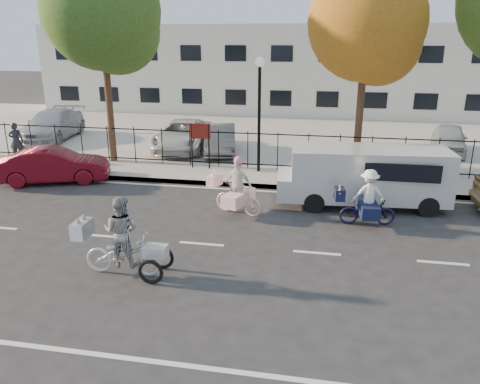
% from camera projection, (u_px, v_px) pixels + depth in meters
% --- Properties ---
extents(ground, '(120.00, 120.00, 0.00)m').
position_uv_depth(ground, '(202.00, 244.00, 12.27)').
color(ground, '#333334').
extents(road_markings, '(60.00, 9.52, 0.01)m').
position_uv_depth(road_markings, '(202.00, 244.00, 12.27)').
color(road_markings, silver).
rests_on(road_markings, ground).
extents(curb, '(60.00, 0.10, 0.15)m').
position_uv_depth(curb, '(238.00, 185.00, 16.96)').
color(curb, '#A8A399').
rests_on(curb, ground).
extents(sidewalk, '(60.00, 2.20, 0.15)m').
position_uv_depth(sidewalk, '(243.00, 177.00, 17.94)').
color(sidewalk, '#A8A399').
rests_on(sidewalk, ground).
extents(parking_lot, '(60.00, 15.60, 0.15)m').
position_uv_depth(parking_lot, '(271.00, 133.00, 26.25)').
color(parking_lot, '#A8A399').
rests_on(parking_lot, ground).
extents(iron_fence, '(58.00, 0.06, 1.50)m').
position_uv_depth(iron_fence, '(248.00, 149.00, 18.71)').
color(iron_fence, black).
rests_on(iron_fence, sidewalk).
extents(building, '(34.00, 10.00, 6.00)m').
position_uv_depth(building, '(288.00, 68.00, 34.67)').
color(building, silver).
rests_on(building, ground).
extents(lamppost, '(0.36, 0.36, 4.33)m').
position_uv_depth(lamppost, '(259.00, 95.00, 17.56)').
color(lamppost, black).
rests_on(lamppost, sidewalk).
extents(street_sign, '(0.85, 0.06, 1.80)m').
position_uv_depth(street_sign, '(200.00, 137.00, 18.50)').
color(street_sign, black).
rests_on(street_sign, sidewalk).
extents(zebra_trike, '(2.17, 0.82, 1.86)m').
position_uv_depth(zebra_trike, '(122.00, 245.00, 10.52)').
color(zebra_trike, silver).
rests_on(zebra_trike, ground).
extents(unicorn_bike, '(1.85, 1.34, 1.82)m').
position_uv_depth(unicorn_bike, '(237.00, 193.00, 14.19)').
color(unicorn_bike, '#FEC1C4').
rests_on(unicorn_bike, ground).
extents(bull_bike, '(1.80, 1.24, 1.65)m').
position_uv_depth(bull_bike, '(367.00, 203.00, 13.37)').
color(bull_bike, '#151035').
rests_on(bull_bike, ground).
extents(white_van, '(5.41, 2.16, 1.88)m').
position_uv_depth(white_van, '(365.00, 174.00, 14.80)').
color(white_van, silver).
rests_on(white_van, ground).
extents(red_sedan, '(4.16, 2.66, 1.30)m').
position_uv_depth(red_sedan, '(54.00, 165.00, 17.34)').
color(red_sedan, '#610B16').
rests_on(red_sedan, ground).
extents(pedestrian, '(0.67, 0.55, 1.59)m').
position_uv_depth(pedestrian, '(16.00, 141.00, 20.07)').
color(pedestrian, black).
rests_on(pedestrian, sidewalk).
extents(lot_car_a, '(2.70, 5.26, 1.46)m').
position_uv_depth(lot_car_a, '(52.00, 125.00, 24.10)').
color(lot_car_a, '#AEB1B6').
rests_on(lot_car_a, parking_lot).
extents(lot_car_b, '(2.58, 5.00, 1.35)m').
position_uv_depth(lot_car_b, '(183.00, 135.00, 21.84)').
color(lot_car_b, silver).
rests_on(lot_car_b, parking_lot).
extents(lot_car_c, '(2.08, 3.99, 1.25)m').
position_uv_depth(lot_car_c, '(220.00, 139.00, 21.18)').
color(lot_car_c, '#52565A').
rests_on(lot_car_c, parking_lot).
extents(lot_car_d, '(2.26, 3.98, 1.28)m').
position_uv_depth(lot_car_d, '(448.00, 139.00, 21.18)').
color(lot_car_d, '#AAAEB2').
rests_on(lot_car_d, parking_lot).
extents(tree_west, '(4.63, 4.63, 8.48)m').
position_uv_depth(tree_west, '(106.00, 17.00, 18.27)').
color(tree_west, '#442D1D').
rests_on(tree_west, ground).
extents(tree_mid, '(4.26, 4.26, 7.81)m').
position_uv_depth(tree_mid, '(370.00, 28.00, 16.92)').
color(tree_mid, '#442D1D').
rests_on(tree_mid, ground).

